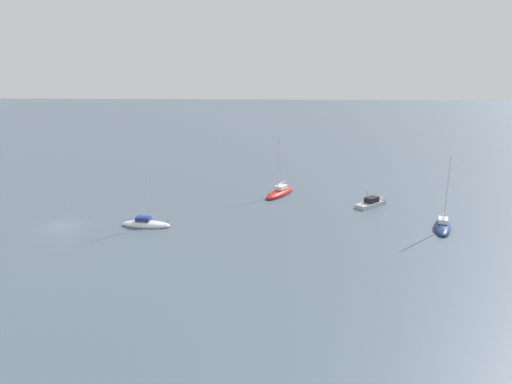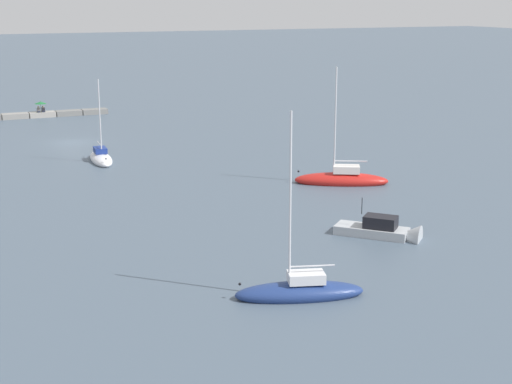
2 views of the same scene
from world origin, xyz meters
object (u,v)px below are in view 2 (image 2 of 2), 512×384
sailboat_white_near (101,158)px  sailboat_navy_mid (300,291)px  sailboat_red_far (342,179)px  person_seated_grey_right (39,110)px  umbrella_open_green (40,103)px  person_seated_dark_left (43,110)px  motorboat_grey_near (385,232)px

sailboat_white_near → sailboat_navy_mid: sailboat_navy_mid is taller
sailboat_red_far → sailboat_navy_mid: bearing=173.3°
person_seated_grey_right → sailboat_white_near: (-1.00, 28.83, -0.59)m
person_seated_grey_right → umbrella_open_green: (-0.28, -0.09, 0.87)m
person_seated_dark_left → sailboat_white_near: 28.86m
sailboat_white_near → sailboat_red_far: 22.07m
person_seated_dark_left → sailboat_navy_mid: bearing=94.1°
umbrella_open_green → sailboat_white_near: bearing=91.4°
person_seated_grey_right → sailboat_white_near: 28.85m
person_seated_dark_left → umbrella_open_green: bearing=-12.6°
umbrella_open_green → motorboat_grey_near: 59.15m
motorboat_grey_near → sailboat_red_far: bearing=-152.2°
person_seated_grey_right → motorboat_grey_near: 59.09m
umbrella_open_green → sailboat_navy_mid: 64.61m
person_seated_grey_right → motorboat_grey_near: bearing=103.7°
sailboat_white_near → sailboat_red_far: (-15.21, 15.99, 0.06)m
person_seated_dark_left → sailboat_white_near: (-0.44, 28.85, -0.59)m
motorboat_grey_near → person_seated_dark_left: bearing=-122.3°
sailboat_white_near → person_seated_dark_left: bearing=-85.1°
sailboat_white_near → sailboat_navy_mid: bearing=96.5°
sailboat_red_far → motorboat_grey_near: 13.88m
sailboat_white_near → motorboat_grey_near: size_ratio=1.57×
umbrella_open_green → sailboat_white_near: size_ratio=0.19×
person_seated_dark_left → sailboat_navy_mid: sailboat_navy_mid is taller
umbrella_open_green → sailboat_navy_mid: bearing=92.0°
sailboat_navy_mid → umbrella_open_green: bearing=19.1°
sailboat_white_near → umbrella_open_green: bearing=-84.6°
person_seated_dark_left → umbrella_open_green: (0.28, -0.07, 0.87)m
person_seated_dark_left → sailboat_red_far: sailboat_red_far is taller
sailboat_navy_mid → person_seated_grey_right: bearing=19.3°
sailboat_white_near → person_seated_grey_right: bearing=-84.0°
sailboat_navy_mid → motorboat_grey_near: sailboat_navy_mid is taller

